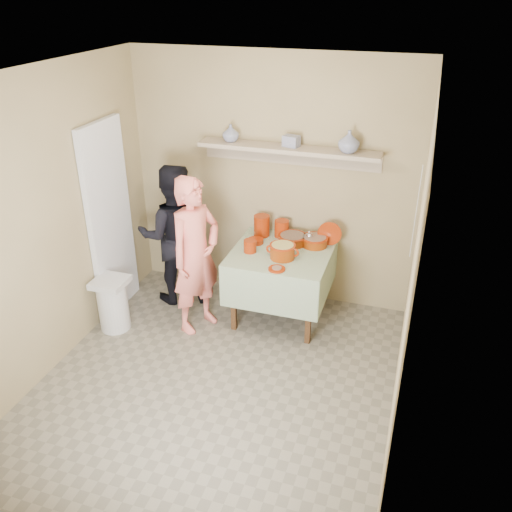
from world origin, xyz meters
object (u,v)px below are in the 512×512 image
at_px(person_cook, 196,256).
at_px(trash_bin, 113,304).
at_px(cazuela_rice, 283,250).
at_px(serving_table, 281,262).
at_px(person_helper, 174,235).

bearing_deg(person_cook, trash_bin, 135.60).
bearing_deg(cazuela_rice, trash_bin, -159.82).
height_order(serving_table, trash_bin, serving_table).
distance_m(cazuela_rice, trash_bin, 1.78).
bearing_deg(cazuela_rice, person_helper, 173.04).
height_order(person_cook, cazuela_rice, person_cook).
relative_size(person_helper, cazuela_rice, 4.65).
distance_m(person_cook, trash_bin, 0.99).
distance_m(person_cook, serving_table, 0.87).
xyz_separation_m(person_cook, trash_bin, (-0.79, -0.31, -0.51)).
xyz_separation_m(cazuela_rice, trash_bin, (-1.58, -0.58, -0.56)).
distance_m(person_helper, cazuela_rice, 1.24).
relative_size(person_cook, trash_bin, 2.85).
relative_size(person_helper, serving_table, 1.58).
bearing_deg(person_cook, person_helper, 70.36).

